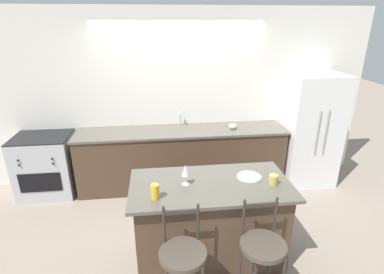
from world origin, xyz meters
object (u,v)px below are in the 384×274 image
object	(u,v)px
coffee_mug	(274,180)
refrigerator	(308,129)
oven_range	(46,165)
bar_stool_near	(183,263)
dinner_plate	(249,177)
tumbler_cup	(155,192)
bar_stool_far	(262,254)
pumpkin_decoration	(233,126)
wine_glass	(185,171)

from	to	relation	value
coffee_mug	refrigerator	bearing A→B (deg)	53.51
oven_range	bar_stool_near	xyz separation A→B (m)	(1.86, -2.29, 0.10)
dinner_plate	tumbler_cup	xyz separation A→B (m)	(-1.00, -0.29, 0.07)
bar_stool_far	dinner_plate	world-z (taller)	bar_stool_far
refrigerator	bar_stool_far	world-z (taller)	refrigerator
bar_stool_near	tumbler_cup	size ratio (longest dim) A/B	7.05
refrigerator	dinner_plate	xyz separation A→B (m)	(-1.43, -1.49, 0.06)
refrigerator	coffee_mug	distance (m)	2.06
dinner_plate	coffee_mug	size ratio (longest dim) A/B	2.11
oven_range	coffee_mug	xyz separation A→B (m)	(2.85, -1.71, 0.52)
oven_range	pumpkin_decoration	xyz separation A→B (m)	(2.83, -0.05, 0.52)
oven_range	bar_stool_far	world-z (taller)	bar_stool_far
bar_stool_near	pumpkin_decoration	bearing A→B (deg)	66.54
bar_stool_near	bar_stool_far	bearing A→B (deg)	1.39
refrigerator	oven_range	xyz separation A→B (m)	(-4.07, 0.05, -0.42)
bar_stool_near	dinner_plate	distance (m)	1.14
refrigerator	dinner_plate	distance (m)	2.07
dinner_plate	tumbler_cup	bearing A→B (deg)	-163.61
wine_glass	pumpkin_decoration	distance (m)	1.80
refrigerator	bar_stool_far	size ratio (longest dim) A/B	1.67
bar_stool_near	coffee_mug	bearing A→B (deg)	30.56
refrigerator	bar_stool_far	distance (m)	2.71
oven_range	wine_glass	xyz separation A→B (m)	(1.95, -1.61, 0.62)
coffee_mug	pumpkin_decoration	bearing A→B (deg)	90.35
oven_range	tumbler_cup	world-z (taller)	tumbler_cup
bar_stool_far	dinner_plate	xyz separation A→B (m)	(0.08, 0.73, 0.37)
oven_range	dinner_plate	xyz separation A→B (m)	(2.64, -1.54, 0.48)
refrigerator	wine_glass	bearing A→B (deg)	-143.68
bar_stool_near	pumpkin_decoration	size ratio (longest dim) A/B	9.08
bar_stool_far	coffee_mug	xyz separation A→B (m)	(0.28, 0.56, 0.42)
pumpkin_decoration	oven_range	bearing A→B (deg)	179.08
dinner_plate	tumbler_cup	world-z (taller)	tumbler_cup
dinner_plate	pumpkin_decoration	world-z (taller)	pumpkin_decoration
coffee_mug	tumbler_cup	distance (m)	1.21
pumpkin_decoration	wine_glass	bearing A→B (deg)	-119.40
bar_stool_near	coffee_mug	size ratio (longest dim) A/B	8.46
bar_stool_far	tumbler_cup	xyz separation A→B (m)	(-0.92, 0.44, 0.44)
wine_glass	coffee_mug	size ratio (longest dim) A/B	1.76
bar_stool_near	bar_stool_far	xyz separation A→B (m)	(0.70, 0.02, 0.00)
bar_stool_far	pumpkin_decoration	distance (m)	2.28
refrigerator	coffee_mug	bearing A→B (deg)	-126.49
coffee_mug	bar_stool_far	bearing A→B (deg)	-116.60
wine_glass	tumbler_cup	distance (m)	0.39
tumbler_cup	bar_stool_far	bearing A→B (deg)	-25.50
bar_stool_far	tumbler_cup	bearing A→B (deg)	154.50
refrigerator	bar_stool_near	world-z (taller)	refrigerator
coffee_mug	pumpkin_decoration	xyz separation A→B (m)	(-0.01, 1.66, -0.00)
tumbler_cup	bar_stool_near	bearing A→B (deg)	-64.75
oven_range	tumbler_cup	size ratio (longest dim) A/B	6.21
coffee_mug	pumpkin_decoration	size ratio (longest dim) A/B	1.07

